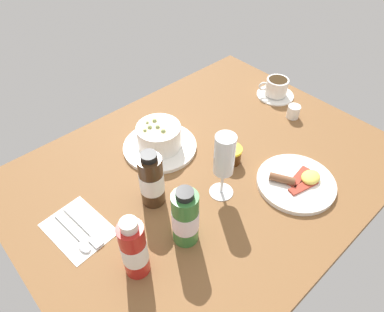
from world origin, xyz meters
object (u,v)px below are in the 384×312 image
(sauce_bottle_brown, at_px, (152,180))
(breakfast_plate, at_px, (297,182))
(cutlery_setting, at_px, (79,230))
(wine_glass, at_px, (224,158))
(sauce_bottle_red, at_px, (134,249))
(porridge_bowl, at_px, (159,139))
(creamer_jug, at_px, (293,111))
(coffee_cup, at_px, (276,88))
(sauce_bottle_green, at_px, (185,218))
(jam_jar, at_px, (231,155))

(sauce_bottle_brown, height_order, breakfast_plate, sauce_bottle_brown)
(cutlery_setting, relative_size, wine_glass, 0.91)
(breakfast_plate, bearing_deg, sauce_bottle_brown, -34.51)
(wine_glass, relative_size, sauce_bottle_red, 1.11)
(breakfast_plate, bearing_deg, porridge_bowl, -63.38)
(cutlery_setting, bearing_deg, creamer_jug, 173.82)
(porridge_bowl, height_order, sauce_bottle_brown, sauce_bottle_brown)
(porridge_bowl, distance_m, coffee_cup, 0.50)
(cutlery_setting, relative_size, sauce_bottle_brown, 1.06)
(creamer_jug, relative_size, wine_glass, 0.25)
(wine_glass, distance_m, sauce_bottle_green, 0.18)
(porridge_bowl, bearing_deg, sauce_bottle_red, 44.24)
(wine_glass, bearing_deg, jam_jar, -149.03)
(cutlery_setting, distance_m, coffee_cup, 0.84)
(jam_jar, bearing_deg, coffee_cup, -161.51)
(cutlery_setting, distance_m, jam_jar, 0.47)
(cutlery_setting, height_order, creamer_jug, creamer_jug)
(jam_jar, bearing_deg, sauce_bottle_red, 12.97)
(porridge_bowl, height_order, sauce_bottle_green, sauce_bottle_green)
(porridge_bowl, relative_size, sauce_bottle_red, 1.25)
(coffee_cup, xyz_separation_m, breakfast_plate, (0.31, 0.31, -0.02))
(creamer_jug, distance_m, wine_glass, 0.44)
(creamer_jug, xyz_separation_m, breakfast_plate, (0.25, 0.19, -0.01))
(cutlery_setting, distance_m, creamer_jug, 0.78)
(wine_glass, bearing_deg, creamer_jug, -170.58)
(jam_jar, bearing_deg, creamer_jug, -179.11)
(creamer_jug, bearing_deg, sauce_bottle_red, 7.83)
(cutlery_setting, distance_m, sauce_bottle_brown, 0.22)
(sauce_bottle_red, xyz_separation_m, breakfast_plate, (-0.48, 0.09, -0.07))
(coffee_cup, distance_m, sauce_bottle_brown, 0.65)
(coffee_cup, height_order, wine_glass, wine_glass)
(sauce_bottle_green, bearing_deg, cutlery_setting, -46.63)
(cutlery_setting, height_order, coffee_cup, coffee_cup)
(creamer_jug, height_order, sauce_bottle_brown, sauce_bottle_brown)
(coffee_cup, bearing_deg, porridge_bowl, -7.39)
(coffee_cup, xyz_separation_m, sauce_bottle_green, (0.65, 0.23, 0.05))
(porridge_bowl, bearing_deg, jam_jar, 122.76)
(breakfast_plate, bearing_deg, coffee_cup, -134.26)
(coffee_cup, xyz_separation_m, sauce_bottle_red, (0.79, 0.22, 0.05))
(creamer_jug, xyz_separation_m, jam_jar, (0.31, 0.00, 0.00))
(jam_jar, relative_size, sauce_bottle_brown, 0.35)
(cutlery_setting, height_order, wine_glass, wine_glass)
(jam_jar, xyz_separation_m, breakfast_plate, (-0.07, 0.19, -0.02))
(sauce_bottle_brown, bearing_deg, wine_glass, 146.03)
(porridge_bowl, relative_size, sauce_bottle_brown, 1.33)
(porridge_bowl, height_order, wine_glass, wine_glass)
(jam_jar, bearing_deg, porridge_bowl, -57.24)
(creamer_jug, distance_m, breakfast_plate, 0.31)
(creamer_jug, height_order, jam_jar, jam_jar)
(sauce_bottle_brown, bearing_deg, jam_jar, 171.63)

